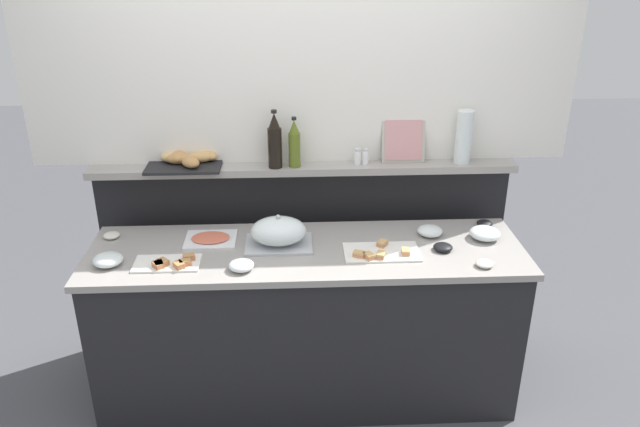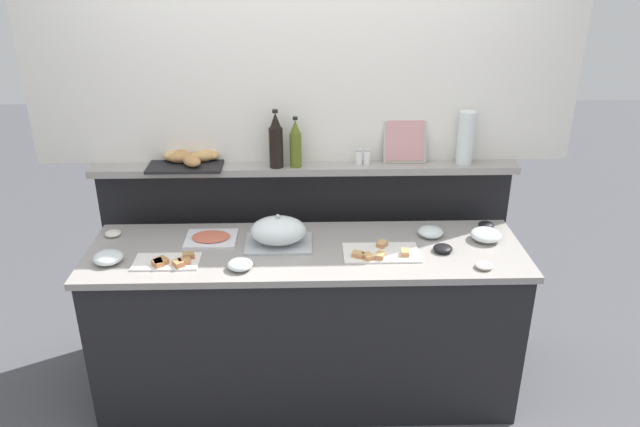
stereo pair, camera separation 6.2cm
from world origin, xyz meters
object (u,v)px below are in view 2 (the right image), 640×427
condiment_bowl_dark (486,225)px  wine_bottle_dark (276,142)px  glass_bowl_medium (240,265)px  glass_bowl_extra (430,232)px  pepper_shaker (367,157)px  salt_shaker (359,157)px  sandwich_platter_rear (380,253)px  glass_bowl_large (486,235)px  condiment_bowl_red (443,248)px  bread_basket (192,158)px  olive_oil_bottle (296,145)px  sandwich_platter_side (169,261)px  condiment_bowl_teal (484,265)px  cold_cuts_platter (211,238)px  water_carafe (466,138)px  condiment_bowl_cream (113,233)px  serving_cloche (278,232)px  glass_bowl_small (108,258)px  framed_picture (405,141)px

condiment_bowl_dark → wine_bottle_dark: size_ratio=0.27×
glass_bowl_medium → glass_bowl_extra: size_ratio=0.91×
pepper_shaker → salt_shaker: bearing=180.0°
sandwich_platter_rear → glass_bowl_large: (0.56, 0.14, 0.02)m
condiment_bowl_red → bread_basket: bread_basket is taller
glass_bowl_extra → olive_oil_bottle: (-0.71, 0.27, 0.40)m
sandwich_platter_side → olive_oil_bottle: 0.91m
sandwich_platter_rear → condiment_bowl_teal: 0.50m
cold_cuts_platter → condiment_bowl_teal: bearing=-14.4°
glass_bowl_large → water_carafe: size_ratio=0.54×
condiment_bowl_cream → condiment_bowl_dark: size_ratio=0.99×
glass_bowl_extra → bread_basket: size_ratio=0.33×
condiment_bowl_dark → salt_shaker: 0.78m
serving_cloche → salt_shaker: size_ratio=3.91×
serving_cloche → condiment_bowl_dark: (1.12, 0.18, -0.06)m
cold_cuts_platter → wine_bottle_dark: bearing=38.2°
condiment_bowl_teal → condiment_bowl_red: bearing=132.5°
condiment_bowl_teal → condiment_bowl_red: size_ratio=0.87×
glass_bowl_medium → olive_oil_bottle: size_ratio=0.44×
cold_cuts_platter → glass_bowl_small: glass_bowl_small is taller
glass_bowl_small → glass_bowl_extra: glass_bowl_small is taller
condiment_bowl_dark → salt_shaker: bearing=164.4°
condiment_bowl_cream → wine_bottle_dark: size_ratio=0.27×
condiment_bowl_red → wine_bottle_dark: (-0.84, 0.44, 0.43)m
glass_bowl_medium → water_carafe: 1.40m
serving_cloche → bread_basket: 0.67m
condiment_bowl_teal → salt_shaker: (-0.55, 0.64, 0.33)m
glass_bowl_medium → condiment_bowl_red: bearing=8.6°
sandwich_platter_rear → condiment_bowl_dark: size_ratio=4.44×
serving_cloche → olive_oil_bottle: (0.09, 0.34, 0.35)m
sandwich_platter_rear → condiment_bowl_dark: (0.61, 0.30, 0.01)m
framed_picture → serving_cloche: bearing=-149.6°
olive_oil_bottle → glass_bowl_small: bearing=-150.5°
glass_bowl_small → condiment_bowl_dark: 1.97m
glass_bowl_small → condiment_bowl_red: bearing=2.5°
condiment_bowl_dark → condiment_bowl_red: condiment_bowl_red is taller
sandwich_platter_side → sandwich_platter_rear: (1.03, 0.07, -0.00)m
glass_bowl_medium → condiment_bowl_cream: glass_bowl_medium is taller
sandwich_platter_rear → bread_basket: bearing=152.5°
salt_shaker → pepper_shaker: size_ratio=1.00×
framed_picture → condiment_bowl_cream: bearing=-169.9°
glass_bowl_medium → olive_oil_bottle: (0.26, 0.59, 0.40)m
cold_cuts_platter → condiment_bowl_red: (1.18, -0.17, 0.01)m
framed_picture → sandwich_platter_side: bearing=-154.0°
cold_cuts_platter → pepper_shaker: bearing=19.5°
glass_bowl_large → condiment_bowl_teal: (-0.09, -0.29, -0.01)m
wine_bottle_dark → olive_oil_bottle: wine_bottle_dark is taller
glass_bowl_medium → condiment_bowl_dark: 1.36m
serving_cloche → wine_bottle_dark: 0.50m
condiment_bowl_red → glass_bowl_extra: bearing=99.9°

